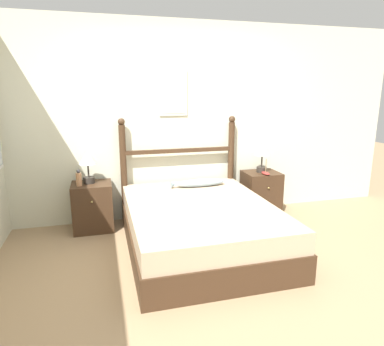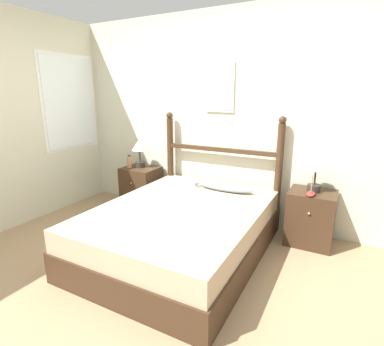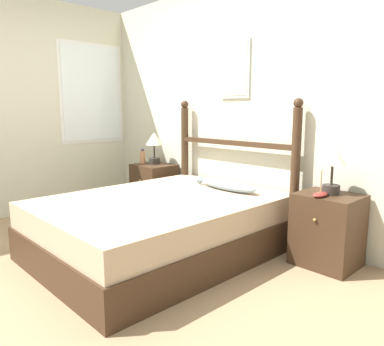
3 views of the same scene
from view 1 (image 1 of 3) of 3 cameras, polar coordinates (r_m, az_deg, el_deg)
name	(u,v)px [view 1 (image 1 of 3)]	position (r m, az deg, el deg)	size (l,w,h in m)	color
ground_plane	(217,276)	(3.33, 4.19, -16.78)	(16.00, 16.00, 0.00)	#9E7F5B
wall_back	(176,122)	(4.56, -2.77, 8.48)	(6.40, 0.08, 2.55)	beige
bed	(200,226)	(3.77, 1.31, -8.80)	(1.54, 2.02, 0.50)	#3D2819
headboard	(179,165)	(4.52, -2.12, 1.38)	(1.54, 0.09, 1.35)	#3D2819
nightstand_left	(93,207)	(4.39, -16.20, -5.39)	(0.47, 0.44, 0.59)	#3D2819
nightstand_right	(261,193)	(4.87, 11.39, -3.23)	(0.47, 0.44, 0.59)	#3D2819
table_lamp_left	(88,162)	(4.28, -17.00, 1.81)	(0.21, 0.21, 0.39)	#2D2823
table_lamp_right	(262,153)	(4.76, 11.62, 3.27)	(0.21, 0.21, 0.39)	#2D2823
bottle	(79,179)	(4.22, -18.34, -0.89)	(0.07, 0.07, 0.20)	tan
model_boat	(266,173)	(4.67, 12.17, 0.01)	(0.08, 0.18, 0.21)	maroon
fish_pillow	(199,183)	(4.33, 1.19, -1.64)	(0.70, 0.16, 0.10)	#8499A3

